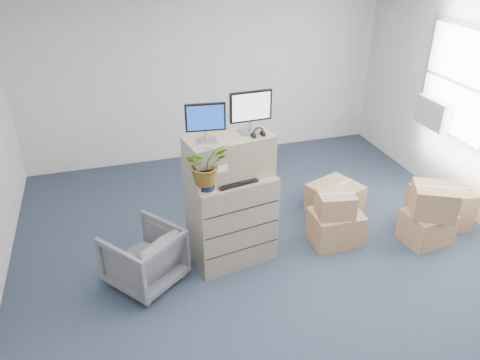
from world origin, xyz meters
name	(u,v)px	position (x,y,z in m)	size (l,w,h in m)	color
ground	(280,279)	(0.00, 0.00, 0.00)	(7.00, 7.00, 0.00)	#242E42
wall_back	(205,75)	(0.00, 3.51, 1.40)	(6.00, 0.02, 2.80)	silver
ac_unit	(435,113)	(2.87, 1.40, 1.20)	(0.24, 0.60, 0.40)	silver
filing_cabinet_lower	(232,218)	(-0.40, 0.57, 0.55)	(0.94, 0.58, 1.10)	gray
filing_cabinet_upper	(229,156)	(-0.41, 0.62, 1.33)	(0.94, 0.47, 0.47)	gray
monitor_left	(206,120)	(-0.67, 0.57, 1.80)	(0.42, 0.18, 0.41)	#99999E
monitor_right	(251,110)	(-0.15, 0.66, 1.83)	(0.47, 0.19, 0.47)	#99999E
headphones	(258,133)	(-0.11, 0.53, 1.61)	(0.14, 0.14, 0.02)	black
keyboard	(236,182)	(-0.39, 0.43, 1.11)	(0.46, 0.19, 0.02)	black
mouse	(264,173)	(-0.03, 0.52, 1.11)	(0.09, 0.06, 0.03)	silver
water_bottle	(234,164)	(-0.36, 0.59, 1.25)	(0.08, 0.08, 0.30)	gray
phone_dock	(228,171)	(-0.43, 0.63, 1.14)	(0.07, 0.06, 0.14)	silver
external_drive	(253,163)	(-0.09, 0.77, 1.13)	(0.22, 0.17, 0.07)	black
tissue_box	(252,158)	(-0.11, 0.73, 1.21)	(0.25, 0.13, 0.10)	#3873C0
potted_plant	(206,168)	(-0.73, 0.36, 1.36)	(0.44, 0.49, 0.46)	#9FB28F
office_chair	(144,255)	(-1.45, 0.42, 0.37)	(0.71, 0.67, 0.74)	#57575C
cardboard_boxes	(389,211)	(1.71, 0.51, 0.30)	(2.21, 1.67, 0.80)	#916446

